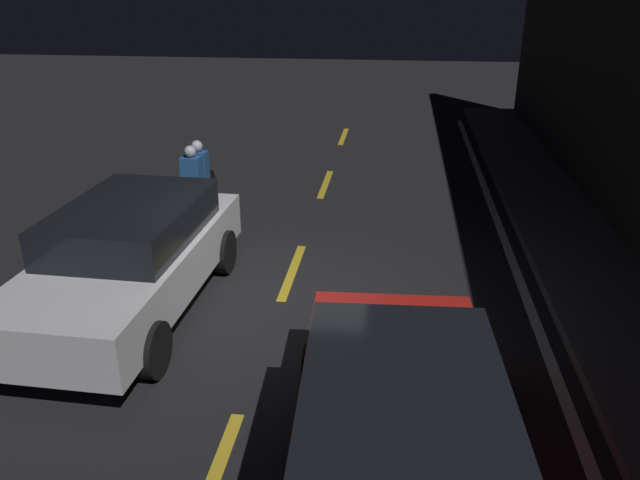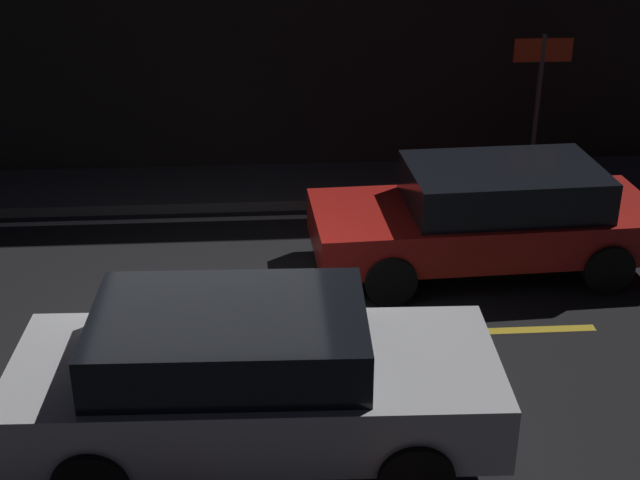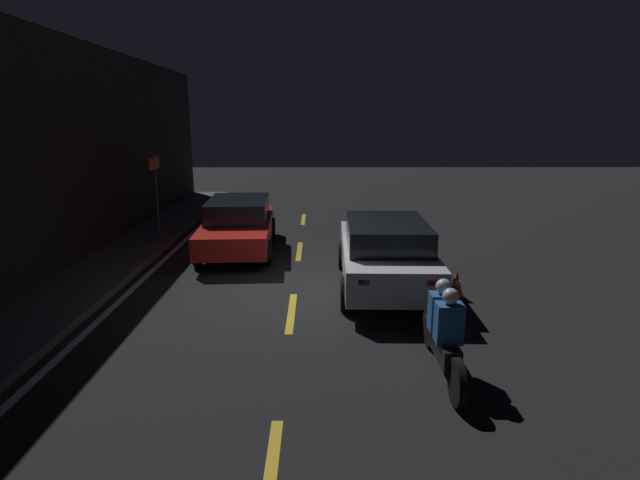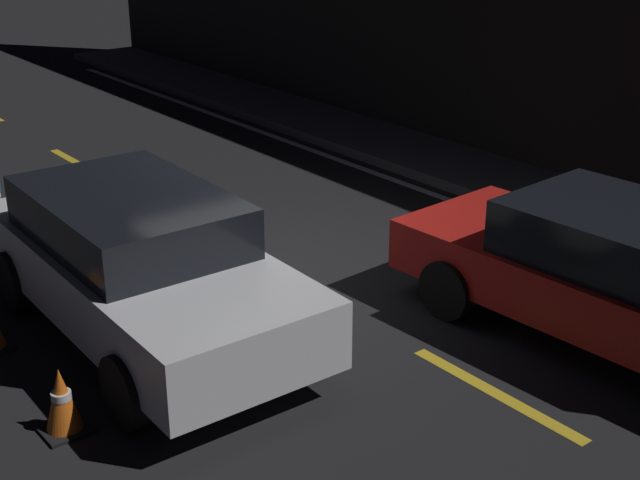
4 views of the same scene
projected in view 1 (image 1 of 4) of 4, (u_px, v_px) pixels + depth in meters
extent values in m
plane|color=black|center=(281.00, 302.00, 8.87)|extent=(56.00, 56.00, 0.00)
cube|color=#4C4C4F|center=(618.00, 317.00, 8.32)|extent=(28.00, 1.66, 0.16)
cube|color=gold|center=(343.00, 136.00, 18.01)|extent=(2.00, 0.14, 0.01)
cube|color=gold|center=(325.00, 184.00, 13.90)|extent=(2.00, 0.14, 0.01)
cube|color=gold|center=(292.00, 271.00, 9.79)|extent=(2.00, 0.14, 0.01)
cube|color=silver|center=(534.00, 317.00, 8.47)|extent=(25.20, 0.14, 0.01)
cube|color=silver|center=(130.00, 267.00, 8.38)|extent=(4.53, 1.94, 0.66)
cube|color=black|center=(132.00, 221.00, 8.36)|extent=(2.51, 1.70, 0.51)
cube|color=red|center=(220.00, 203.00, 10.24)|extent=(0.07, 0.20, 0.10)
cube|color=red|center=(153.00, 200.00, 10.41)|extent=(0.07, 0.20, 0.10)
cylinder|color=black|center=(154.00, 350.00, 7.12)|extent=(0.68, 0.20, 0.68)
cylinder|color=black|center=(12.00, 337.00, 7.37)|extent=(0.68, 0.20, 0.68)
cylinder|color=black|center=(225.00, 252.00, 9.65)|extent=(0.68, 0.20, 0.68)
cylinder|color=black|center=(118.00, 245.00, 9.90)|extent=(0.68, 0.20, 0.68)
cube|color=red|center=(399.00, 449.00, 5.25)|extent=(4.58, 1.98, 0.56)
cube|color=black|center=(404.00, 413.00, 4.83)|extent=(2.55, 1.71, 0.54)
cylinder|color=black|center=(312.00, 374.00, 6.70)|extent=(0.66, 0.21, 0.65)
cylinder|color=black|center=(475.00, 382.00, 6.58)|extent=(0.66, 0.21, 0.65)
cylinder|color=black|center=(181.00, 214.00, 11.25)|extent=(0.63, 0.09, 0.63)
cylinder|color=black|center=(209.00, 185.00, 12.81)|extent=(0.63, 0.11, 0.63)
cube|color=black|center=(195.00, 191.00, 11.97)|extent=(1.31, 0.25, 0.30)
sphere|color=#F2EABF|center=(185.00, 189.00, 11.38)|extent=(0.14, 0.14, 0.14)
cube|color=#265999|center=(192.00, 171.00, 11.71)|extent=(0.28, 0.36, 0.55)
sphere|color=silver|center=(190.00, 151.00, 11.56)|extent=(0.22, 0.22, 0.22)
cube|color=#265999|center=(198.00, 166.00, 12.08)|extent=(0.28, 0.36, 0.55)
sphere|color=silver|center=(197.00, 146.00, 11.93)|extent=(0.22, 0.22, 0.22)
cube|color=black|center=(68.00, 280.00, 9.46)|extent=(0.41, 0.41, 0.03)
cone|color=orange|center=(65.00, 263.00, 9.35)|extent=(0.32, 0.32, 0.56)
cylinder|color=white|center=(64.00, 261.00, 9.33)|extent=(0.17, 0.17, 0.07)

